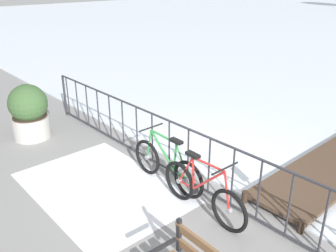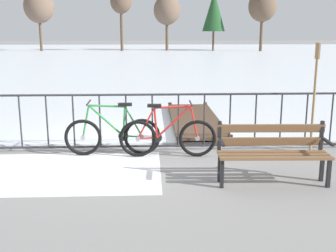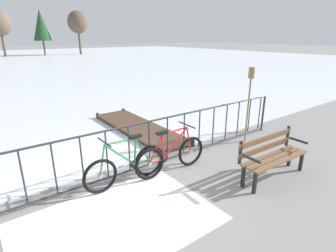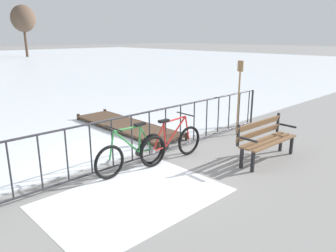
{
  "view_description": "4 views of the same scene",
  "coord_description": "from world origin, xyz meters",
  "px_view_note": "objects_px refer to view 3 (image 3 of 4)",
  "views": [
    {
      "loc": [
        3.83,
        -3.87,
        3.41
      ],
      "look_at": [
        -0.47,
        -0.04,
        0.97
      ],
      "focal_mm": 38.51,
      "sensor_mm": 36.0,
      "label": 1
    },
    {
      "loc": [
        0.43,
        -7.63,
        2.2
      ],
      "look_at": [
        0.76,
        -0.23,
        0.51
      ],
      "focal_mm": 45.29,
      "sensor_mm": 36.0,
      "label": 2
    },
    {
      "loc": [
        -2.32,
        -4.4,
        2.72
      ],
      "look_at": [
        1.25,
        0.36,
        0.7
      ],
      "focal_mm": 28.55,
      "sensor_mm": 36.0,
      "label": 3
    },
    {
      "loc": [
        -3.88,
        -5.12,
        2.61
      ],
      "look_at": [
        0.37,
        -0.7,
        0.9
      ],
      "focal_mm": 34.82,
      "sensor_mm": 36.0,
      "label": 4
    }
  ],
  "objects_px": {
    "park_bench": "(271,153)",
    "bicycle_second": "(171,156)",
    "bicycle_near_railing": "(126,166)",
    "oar_upright": "(249,100)"
  },
  "relations": [
    {
      "from": "bicycle_near_railing",
      "to": "bicycle_second",
      "type": "distance_m",
      "value": 0.98
    },
    {
      "from": "bicycle_second",
      "to": "oar_upright",
      "type": "xyz_separation_m",
      "value": [
        2.63,
        0.15,
        0.77
      ]
    },
    {
      "from": "bicycle_second",
      "to": "park_bench",
      "type": "distance_m",
      "value": 2.0
    },
    {
      "from": "park_bench",
      "to": "bicycle_second",
      "type": "bearing_deg",
      "value": 137.68
    },
    {
      "from": "bicycle_second",
      "to": "park_bench",
      "type": "relative_size",
      "value": 1.06
    },
    {
      "from": "bicycle_second",
      "to": "bicycle_near_railing",
      "type": "bearing_deg",
      "value": 171.75
    },
    {
      "from": "oar_upright",
      "to": "park_bench",
      "type": "bearing_deg",
      "value": -127.76
    },
    {
      "from": "bicycle_near_railing",
      "to": "oar_upright",
      "type": "height_order",
      "value": "oar_upright"
    },
    {
      "from": "bicycle_near_railing",
      "to": "oar_upright",
      "type": "relative_size",
      "value": 0.86
    },
    {
      "from": "oar_upright",
      "to": "bicycle_near_railing",
      "type": "bearing_deg",
      "value": -179.89
    }
  ]
}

